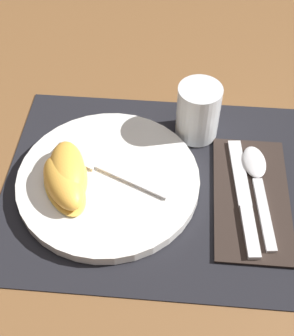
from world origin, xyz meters
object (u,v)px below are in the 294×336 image
(spoon, at_px, (257,175))
(citrus_wedge_0, at_px, (67,172))
(plate, at_px, (108,181))
(citrus_wedge_1, at_px, (63,183))
(fork, at_px, (102,166))
(juice_glass, at_px, (198,114))
(knife, at_px, (244,198))

(spoon, bearing_deg, citrus_wedge_0, -172.29)
(plate, height_order, citrus_wedge_1, citrus_wedge_1)
(plate, height_order, fork, fork)
(plate, bearing_deg, citrus_wedge_1, -153.97)
(citrus_wedge_0, bearing_deg, juice_glass, 34.36)
(citrus_wedge_1, bearing_deg, spoon, 11.82)
(spoon, distance_m, fork, 0.22)
(knife, height_order, citrus_wedge_1, citrus_wedge_1)
(juice_glass, distance_m, citrus_wedge_0, 0.22)
(juice_glass, bearing_deg, citrus_wedge_0, -145.64)
(juice_glass, relative_size, citrus_wedge_1, 0.79)
(citrus_wedge_0, bearing_deg, knife, -1.08)
(plate, relative_size, citrus_wedge_0, 2.17)
(plate, xyz_separation_m, knife, (0.19, -0.01, -0.00))
(fork, bearing_deg, plate, -57.19)
(plate, height_order, spoon, plate)
(citrus_wedge_0, bearing_deg, plate, 7.78)
(plate, distance_m, citrus_wedge_0, 0.06)
(spoon, relative_size, citrus_wedge_0, 1.50)
(knife, xyz_separation_m, citrus_wedge_1, (-0.25, -0.02, 0.02))
(plate, height_order, juice_glass, juice_glass)
(citrus_wedge_0, xyz_separation_m, citrus_wedge_1, (-0.00, -0.02, -0.00))
(plate, xyz_separation_m, juice_glass, (0.12, 0.11, 0.03))
(spoon, relative_size, fork, 1.02)
(spoon, bearing_deg, fork, -177.02)
(knife, bearing_deg, juice_glass, 118.55)
(plate, relative_size, citrus_wedge_1, 2.30)
(fork, relative_size, citrus_wedge_0, 1.48)
(knife, xyz_separation_m, citrus_wedge_0, (-0.25, 0.00, 0.03))
(spoon, bearing_deg, juice_glass, 136.02)
(juice_glass, xyz_separation_m, spoon, (0.09, -0.09, -0.03))
(knife, bearing_deg, plate, 176.36)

